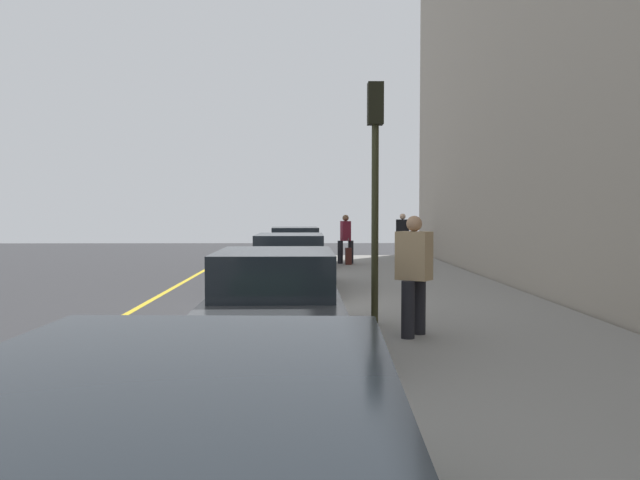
{
  "coord_description": "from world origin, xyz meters",
  "views": [
    {
      "loc": [
        -14.19,
        -0.46,
        2.06
      ],
      "look_at": [
        -1.67,
        -0.68,
        1.51
      ],
      "focal_mm": 36.21,
      "sensor_mm": 36.0,
      "label": 1
    }
  ],
  "objects_px": {
    "pedestrian_tan_coat": "(414,272)",
    "rolling_suitcase": "(348,256)",
    "parked_car_white": "(295,248)",
    "traffic_light_pole": "(375,161)",
    "pedestrian_black_coat": "(403,235)",
    "parked_car_charcoal": "(276,303)",
    "parked_car_black": "(290,264)",
    "pedestrian_burgundy_coat": "(346,238)"
  },
  "relations": [
    {
      "from": "pedestrian_tan_coat",
      "to": "rolling_suitcase",
      "type": "relative_size",
      "value": 1.93
    },
    {
      "from": "parked_car_white",
      "to": "pedestrian_tan_coat",
      "type": "bearing_deg",
      "value": -170.86
    },
    {
      "from": "parked_car_white",
      "to": "rolling_suitcase",
      "type": "bearing_deg",
      "value": -77.85
    },
    {
      "from": "traffic_light_pole",
      "to": "rolling_suitcase",
      "type": "distance_m",
      "value": 12.6
    },
    {
      "from": "pedestrian_tan_coat",
      "to": "pedestrian_black_coat",
      "type": "bearing_deg",
      "value": -7.7
    },
    {
      "from": "traffic_light_pole",
      "to": "parked_car_charcoal",
      "type": "bearing_deg",
      "value": 137.45
    },
    {
      "from": "pedestrian_tan_coat",
      "to": "traffic_light_pole",
      "type": "distance_m",
      "value": 2.15
    },
    {
      "from": "parked_car_black",
      "to": "parked_car_white",
      "type": "relative_size",
      "value": 1.11
    },
    {
      "from": "parked_car_charcoal",
      "to": "pedestrian_black_coat",
      "type": "bearing_deg",
      "value": -14.25
    },
    {
      "from": "pedestrian_burgundy_coat",
      "to": "pedestrian_black_coat",
      "type": "relative_size",
      "value": 0.98
    },
    {
      "from": "pedestrian_burgundy_coat",
      "to": "parked_car_black",
      "type": "bearing_deg",
      "value": 166.91
    },
    {
      "from": "parked_car_charcoal",
      "to": "parked_car_black",
      "type": "bearing_deg",
      "value": -0.15
    },
    {
      "from": "parked_car_black",
      "to": "pedestrian_burgundy_coat",
      "type": "distance_m",
      "value": 7.99
    },
    {
      "from": "parked_car_charcoal",
      "to": "pedestrian_black_coat",
      "type": "relative_size",
      "value": 2.47
    },
    {
      "from": "pedestrian_tan_coat",
      "to": "traffic_light_pole",
      "type": "relative_size",
      "value": 0.45
    },
    {
      "from": "traffic_light_pole",
      "to": "rolling_suitcase",
      "type": "relative_size",
      "value": 4.25
    },
    {
      "from": "parked_car_white",
      "to": "pedestrian_black_coat",
      "type": "bearing_deg",
      "value": -53.97
    },
    {
      "from": "parked_car_black",
      "to": "parked_car_charcoal",
      "type": "bearing_deg",
      "value": 179.85
    },
    {
      "from": "parked_car_black",
      "to": "pedestrian_burgundy_coat",
      "type": "relative_size",
      "value": 2.58
    },
    {
      "from": "parked_car_white",
      "to": "pedestrian_tan_coat",
      "type": "distance_m",
      "value": 13.21
    },
    {
      "from": "pedestrian_tan_coat",
      "to": "rolling_suitcase",
      "type": "distance_m",
      "value": 13.47
    },
    {
      "from": "pedestrian_burgundy_coat",
      "to": "pedestrian_tan_coat",
      "type": "bearing_deg",
      "value": -178.96
    },
    {
      "from": "parked_car_black",
      "to": "rolling_suitcase",
      "type": "distance_m",
      "value": 7.65
    },
    {
      "from": "pedestrian_tan_coat",
      "to": "rolling_suitcase",
      "type": "xyz_separation_m",
      "value": [
        13.45,
        0.17,
        -0.68
      ]
    },
    {
      "from": "parked_car_charcoal",
      "to": "pedestrian_black_coat",
      "type": "distance_m",
      "value": 17.32
    },
    {
      "from": "parked_car_white",
      "to": "traffic_light_pole",
      "type": "height_order",
      "value": "traffic_light_pole"
    },
    {
      "from": "parked_car_black",
      "to": "parked_car_white",
      "type": "bearing_deg",
      "value": 0.32
    },
    {
      "from": "parked_car_white",
      "to": "rolling_suitcase",
      "type": "xyz_separation_m",
      "value": [
        0.42,
        -1.93,
        -0.3
      ]
    },
    {
      "from": "parked_car_black",
      "to": "parked_car_white",
      "type": "height_order",
      "value": "same"
    },
    {
      "from": "parked_car_charcoal",
      "to": "rolling_suitcase",
      "type": "distance_m",
      "value": 14.22
    },
    {
      "from": "parked_car_black",
      "to": "traffic_light_pole",
      "type": "xyz_separation_m",
      "value": [
        -4.95,
        -1.57,
        2.16
      ]
    },
    {
      "from": "parked_car_charcoal",
      "to": "parked_car_white",
      "type": "distance_m",
      "value": 13.67
    },
    {
      "from": "traffic_light_pole",
      "to": "rolling_suitcase",
      "type": "bearing_deg",
      "value": -1.46
    },
    {
      "from": "parked_car_black",
      "to": "pedestrian_burgundy_coat",
      "type": "bearing_deg",
      "value": -13.09
    },
    {
      "from": "pedestrian_burgundy_coat",
      "to": "traffic_light_pole",
      "type": "xyz_separation_m",
      "value": [
        -12.72,
        0.23,
        1.81
      ]
    },
    {
      "from": "parked_car_black",
      "to": "pedestrian_burgundy_coat",
      "type": "height_order",
      "value": "pedestrian_burgundy_coat"
    },
    {
      "from": "pedestrian_black_coat",
      "to": "rolling_suitcase",
      "type": "relative_size",
      "value": 1.91
    },
    {
      "from": "parked_car_black",
      "to": "pedestrian_tan_coat",
      "type": "relative_size",
      "value": 2.51
    },
    {
      "from": "parked_car_white",
      "to": "pedestrian_burgundy_coat",
      "type": "distance_m",
      "value": 2.04
    },
    {
      "from": "pedestrian_burgundy_coat",
      "to": "traffic_light_pole",
      "type": "bearing_deg",
      "value": 178.94
    },
    {
      "from": "pedestrian_black_coat",
      "to": "parked_car_black",
      "type": "bearing_deg",
      "value": 157.21
    },
    {
      "from": "parked_car_charcoal",
      "to": "traffic_light_pole",
      "type": "bearing_deg",
      "value": -42.55
    }
  ]
}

